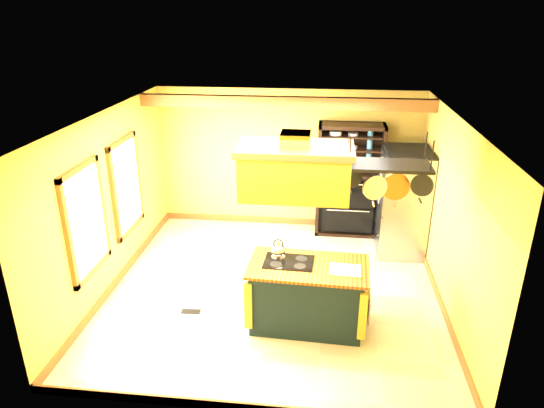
% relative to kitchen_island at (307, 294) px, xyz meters
% --- Properties ---
extents(floor, '(5.00, 5.00, 0.00)m').
position_rel_kitchen_island_xyz_m(floor, '(-0.54, 0.83, -0.47)').
color(floor, beige).
rests_on(floor, ground).
extents(ceiling, '(5.00, 5.00, 0.00)m').
position_rel_kitchen_island_xyz_m(ceiling, '(-0.54, 0.83, 2.23)').
color(ceiling, white).
rests_on(ceiling, wall_back).
extents(wall_back, '(5.00, 0.02, 2.70)m').
position_rel_kitchen_island_xyz_m(wall_back, '(-0.54, 3.33, 0.88)').
color(wall_back, '#E2C753').
rests_on(wall_back, floor).
extents(wall_front, '(5.00, 0.02, 2.70)m').
position_rel_kitchen_island_xyz_m(wall_front, '(-0.54, -1.67, 0.88)').
color(wall_front, '#E2C753').
rests_on(wall_front, floor).
extents(wall_left, '(0.02, 5.00, 2.70)m').
position_rel_kitchen_island_xyz_m(wall_left, '(-3.04, 0.83, 0.88)').
color(wall_left, '#E2C753').
rests_on(wall_left, floor).
extents(wall_right, '(0.02, 5.00, 2.70)m').
position_rel_kitchen_island_xyz_m(wall_right, '(1.96, 0.83, 0.88)').
color(wall_right, '#E2C753').
rests_on(wall_right, floor).
extents(ceiling_beam, '(5.00, 0.15, 0.20)m').
position_rel_kitchen_island_xyz_m(ceiling_beam, '(-0.54, 2.53, 2.12)').
color(ceiling_beam, olive).
rests_on(ceiling_beam, ceiling).
extents(window_near, '(0.06, 1.06, 1.56)m').
position_rel_kitchen_island_xyz_m(window_near, '(-3.01, 0.03, 0.93)').
color(window_near, olive).
rests_on(window_near, wall_left).
extents(window_far, '(0.06, 1.06, 1.56)m').
position_rel_kitchen_island_xyz_m(window_far, '(-3.01, 1.43, 0.93)').
color(window_far, olive).
rests_on(window_far, wall_left).
extents(kitchen_island, '(1.63, 0.95, 1.11)m').
position_rel_kitchen_island_xyz_m(kitchen_island, '(0.00, 0.00, 0.00)').
color(kitchen_island, black).
rests_on(kitchen_island, floor).
extents(range_hood, '(1.40, 0.79, 0.80)m').
position_rel_kitchen_island_xyz_m(range_hood, '(-0.20, -0.00, 1.77)').
color(range_hood, gold).
rests_on(range_hood, ceiling).
extents(pot_rack, '(1.08, 0.51, 0.84)m').
position_rel_kitchen_island_xyz_m(pot_rack, '(0.91, 0.00, 1.77)').
color(pot_rack, black).
rests_on(pot_rack, ceiling).
extents(refrigerator, '(0.79, 0.94, 1.83)m').
position_rel_kitchen_island_xyz_m(refrigerator, '(1.54, 2.38, 0.42)').
color(refrigerator, '#999DA1').
rests_on(refrigerator, floor).
extents(hutch, '(1.21, 0.55, 2.13)m').
position_rel_kitchen_island_xyz_m(hutch, '(0.63, 3.10, 0.37)').
color(hutch, black).
rests_on(hutch, floor).
extents(floor_register, '(0.29, 0.13, 0.01)m').
position_rel_kitchen_island_xyz_m(floor_register, '(-1.67, 0.09, -0.46)').
color(floor_register, black).
rests_on(floor_register, floor).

